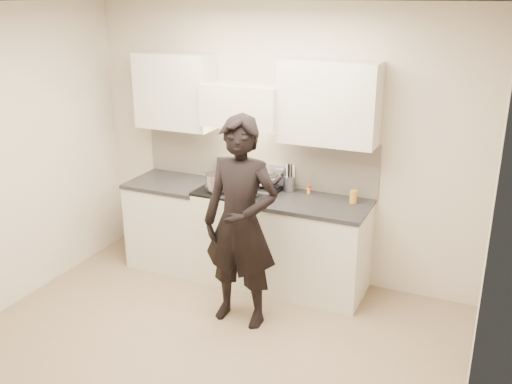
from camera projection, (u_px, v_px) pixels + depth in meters
ground_plane at (198, 358)px, 4.56m from camera, size 4.00×4.00×0.00m
room_shell at (208, 153)px, 4.38m from camera, size 4.04×3.54×2.70m
stove at (240, 233)px, 5.75m from camera, size 0.76×0.65×0.96m
counter_right at (318, 248)px, 5.44m from camera, size 0.92×0.67×0.92m
counter_left at (173, 222)px, 6.05m from camera, size 0.82×0.67×0.92m
wok at (264, 176)px, 5.60m from camera, size 0.37×0.46×0.30m
stock_pot at (218, 182)px, 5.50m from camera, size 0.34×0.26×0.16m
utensil_crock at (289, 183)px, 5.56m from camera, size 0.11×0.11×0.28m
spice_jar at (309, 189)px, 5.52m from camera, size 0.04×0.04×0.08m
oil_glass at (353, 197)px, 5.27m from camera, size 0.07×0.07×0.12m
person at (241, 223)px, 4.81m from camera, size 0.67×0.44×1.85m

